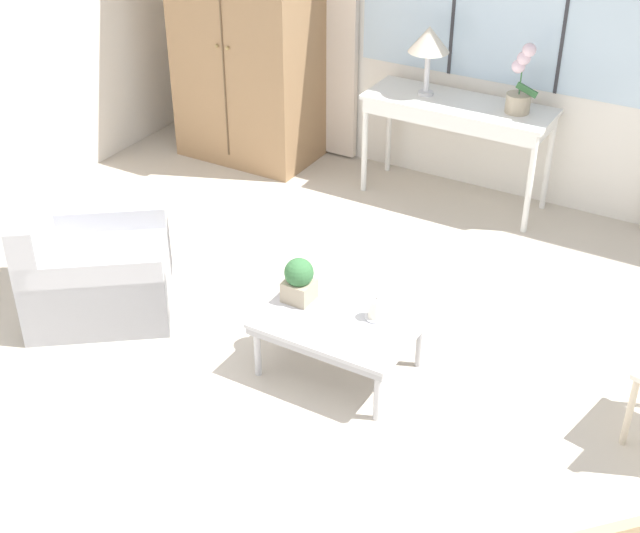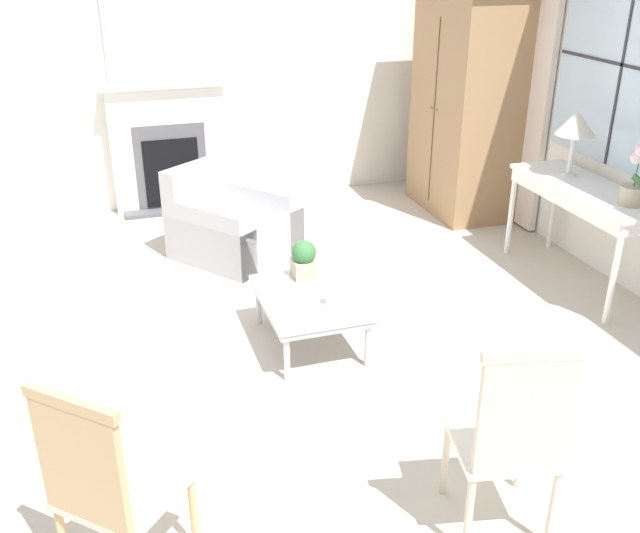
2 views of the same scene
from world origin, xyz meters
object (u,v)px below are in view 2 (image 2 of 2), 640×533
(table_lamp, at_px, (576,125))
(potted_orchid, at_px, (636,178))
(accent_chair_wooden, at_px, (104,480))
(pillar_candle, at_px, (333,297))
(console_table, at_px, (587,197))
(fireplace, at_px, (168,135))
(armoire, at_px, (467,103))
(potted_plant_small, at_px, (304,259))
(side_chair_wooden, at_px, (514,432))
(coffee_table, at_px, (310,301))
(armchair_upholstered, at_px, (232,225))

(table_lamp, relative_size, potted_orchid, 1.02)
(accent_chair_wooden, relative_size, pillar_candle, 7.21)
(console_table, distance_m, accent_chair_wooden, 4.11)
(fireplace, relative_size, pillar_candle, 16.09)
(console_table, distance_m, potted_orchid, 0.51)
(armoire, height_order, potted_plant_small, armoire)
(side_chair_wooden, relative_size, potted_plant_small, 3.95)
(table_lamp, xyz_separation_m, pillar_candle, (0.72, -2.20, -0.78))
(fireplace, distance_m, side_chair_wooden, 4.96)
(potted_orchid, bearing_deg, fireplace, -137.82)
(armoire, relative_size, console_table, 1.52)
(coffee_table, bearing_deg, armoire, 133.20)
(fireplace, xyz_separation_m, side_chair_wooden, (4.88, 0.86, -0.17))
(potted_plant_small, bearing_deg, armoire, 129.55)
(console_table, height_order, potted_orchid, potted_orchid)
(armoire, relative_size, potted_plant_small, 7.98)
(coffee_table, bearing_deg, potted_plant_small, 170.68)
(fireplace, relative_size, accent_chair_wooden, 2.23)
(potted_orchid, height_order, potted_plant_small, potted_orchid)
(console_table, distance_m, coffee_table, 2.34)
(armoire, bearing_deg, potted_orchid, 2.80)
(armoire, distance_m, pillar_candle, 3.15)
(fireplace, bearing_deg, coffee_table, 10.09)
(table_lamp, bearing_deg, console_table, -3.04)
(console_table, xyz_separation_m, side_chair_wooden, (2.17, -1.96, -0.13))
(potted_orchid, relative_size, coffee_table, 0.59)
(armchair_upholstered, bearing_deg, side_chair_wooden, 8.37)
(armchair_upholstered, distance_m, accent_chair_wooden, 3.50)
(fireplace, bearing_deg, table_lamp, 49.27)
(table_lamp, relative_size, side_chair_wooden, 0.49)
(potted_orchid, relative_size, accent_chair_wooden, 0.50)
(armoire, relative_size, accent_chair_wooden, 2.10)
(potted_plant_small, bearing_deg, table_lamp, 96.61)
(accent_chair_wooden, bearing_deg, pillar_candle, 135.36)
(side_chair_wooden, distance_m, accent_chair_wooden, 1.70)
(pillar_candle, bearing_deg, armchair_upholstered, -170.94)
(side_chair_wooden, xyz_separation_m, accent_chair_wooden, (-0.25, -1.68, -0.02))
(potted_orchid, relative_size, side_chair_wooden, 0.48)
(fireplace, bearing_deg, potted_orchid, 42.18)
(side_chair_wooden, height_order, accent_chair_wooden, side_chair_wooden)
(console_table, xyz_separation_m, potted_plant_small, (-0.01, -2.24, -0.21))
(accent_chair_wooden, bearing_deg, side_chair_wooden, 81.51)
(potted_orchid, relative_size, armchair_upholstered, 0.43)
(fireplace, distance_m, potted_plant_small, 2.78)
(armoire, bearing_deg, table_lamp, 3.50)
(table_lamp, bearing_deg, pillar_candle, -71.80)
(accent_chair_wooden, bearing_deg, console_table, 117.78)
(coffee_table, height_order, potted_plant_small, potted_plant_small)
(table_lamp, relative_size, potted_plant_small, 1.93)
(table_lamp, bearing_deg, armoire, -176.50)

